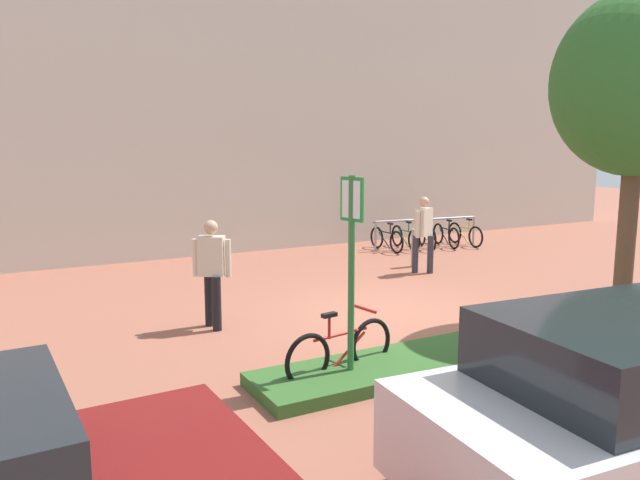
% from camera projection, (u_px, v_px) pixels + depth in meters
% --- Properties ---
extents(ground_plane, '(60.00, 60.00, 0.00)m').
position_uv_depth(ground_plane, '(390.00, 313.00, 10.54)').
color(ground_plane, '#9E5B47').
extents(building_facade, '(28.00, 1.20, 10.00)m').
position_uv_depth(building_facade, '(233.00, 62.00, 16.13)').
color(building_facade, beige).
rests_on(building_facade, ground).
extents(planter_strip, '(7.00, 1.10, 0.16)m').
position_uv_depth(planter_strip, '(489.00, 346.00, 8.54)').
color(planter_strip, '#336028').
rests_on(planter_strip, ground).
extents(tree_sidewalk, '(2.55, 2.55, 5.19)m').
position_uv_depth(tree_sidewalk, '(638.00, 85.00, 9.15)').
color(tree_sidewalk, brown).
rests_on(tree_sidewalk, ground).
extents(parking_sign_post, '(0.11, 0.36, 2.52)m').
position_uv_depth(parking_sign_post, '(352.00, 250.00, 7.22)').
color(parking_sign_post, '#2D7238').
rests_on(parking_sign_post, ground).
extents(bike_at_sign, '(1.67, 0.44, 0.86)m').
position_uv_depth(bike_at_sign, '(341.00, 350.00, 7.59)').
color(bike_at_sign, black).
rests_on(bike_at_sign, ground).
extents(bike_rack_cluster, '(3.19, 1.86, 0.83)m').
position_uv_depth(bike_rack_cluster, '(426.00, 236.00, 17.01)').
color(bike_rack_cluster, '#99999E').
rests_on(bike_rack_cluster, ground).
extents(bollard_steel, '(0.16, 0.16, 0.90)m').
position_uv_depth(bollard_steel, '(415.00, 248.00, 14.40)').
color(bollard_steel, '#ADADB2').
rests_on(bollard_steel, ground).
extents(person_casual_tan, '(0.53, 0.43, 1.72)m').
position_uv_depth(person_casual_tan, '(212.00, 267.00, 9.50)').
color(person_casual_tan, black).
rests_on(person_casual_tan, ground).
extents(person_shirt_blue, '(0.57, 0.38, 1.72)m').
position_uv_depth(person_shirt_blue, '(423.00, 230.00, 13.60)').
color(person_shirt_blue, '#2D2D38').
rests_on(person_shirt_blue, ground).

